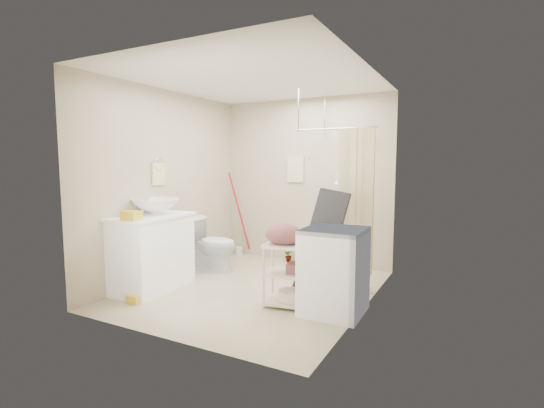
{
  "coord_description": "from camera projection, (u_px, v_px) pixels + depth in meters",
  "views": [
    {
      "loc": [
        2.46,
        -4.2,
        1.6
      ],
      "look_at": [
        0.12,
        0.25,
        1.07
      ],
      "focal_mm": 26.0,
      "sensor_mm": 36.0,
      "label": 1
    }
  ],
  "objects": [
    {
      "name": "shower",
      "position": [
        346.0,
        203.0,
        5.42
      ],
      "size": [
        1.1,
        1.1,
        2.1
      ],
      "primitive_type": null,
      "color": "white",
      "rests_on": "ground"
    },
    {
      "name": "potted_plant_b",
      "position": [
        317.0,
        254.0,
        6.11
      ],
      "size": [
        0.26,
        0.25,
        0.36
      ],
      "primitive_type": "imported",
      "rotation": [
        0.0,
        0.0,
        -0.63
      ],
      "color": "brown",
      "rests_on": "ground"
    },
    {
      "name": "wall_left",
      "position": [
        168.0,
        184.0,
        5.51
      ],
      "size": [
        0.04,
        3.2,
        2.6
      ],
      "primitive_type": "cube",
      "color": "#B8A98F",
      "rests_on": "ground"
    },
    {
      "name": "laundry_rack",
      "position": [
        293.0,
        269.0,
        4.36
      ],
      "size": [
        0.67,
        0.46,
        0.85
      ],
      "primitive_type": null,
      "rotation": [
        0.0,
        0.0,
        0.17
      ],
      "color": "beige",
      "rests_on": "ground"
    },
    {
      "name": "wall_front",
      "position": [
        162.0,
        197.0,
        3.45
      ],
      "size": [
        2.8,
        0.04,
        2.6
      ],
      "primitive_type": "cube",
      "color": "#B8A98F",
      "rests_on": "ground"
    },
    {
      "name": "ironing_board",
      "position": [
        321.0,
        244.0,
        4.5
      ],
      "size": [
        0.39,
        0.15,
        1.34
      ],
      "primitive_type": null,
      "rotation": [
        0.0,
        0.0,
        -0.1
      ],
      "color": "black",
      "rests_on": "ground"
    },
    {
      "name": "shampoo_bottle_b",
      "position": [
        349.0,
        176.0,
        5.86
      ],
      "size": [
        0.1,
        0.1,
        0.18
      ],
      "primitive_type": "imported",
      "rotation": [
        0.0,
        0.0,
        -0.24
      ],
      "color": "#3F5AAD",
      "rests_on": "shower"
    },
    {
      "name": "vanity",
      "position": [
        153.0,
        252.0,
        4.98
      ],
      "size": [
        0.67,
        1.11,
        0.94
      ],
      "primitive_type": "cube",
      "rotation": [
        0.0,
        0.0,
        0.06
      ],
      "color": "white",
      "rests_on": "ground"
    },
    {
      "name": "toilet",
      "position": [
        211.0,
        244.0,
        5.88
      ],
      "size": [
        0.8,
        0.49,
        0.79
      ],
      "primitive_type": "imported",
      "rotation": [
        0.0,
        0.0,
        1.63
      ],
      "color": "silver",
      "rests_on": "ground"
    },
    {
      "name": "wall_back",
      "position": [
        305.0,
        182.0,
        6.27
      ],
      "size": [
        2.8,
        0.04,
        2.6
      ],
      "primitive_type": "cube",
      "color": "#B8A98F",
      "rests_on": "ground"
    },
    {
      "name": "sink",
      "position": [
        156.0,
        206.0,
        5.0
      ],
      "size": [
        0.73,
        0.73,
        0.2
      ],
      "primitive_type": "imported",
      "rotation": [
        0.0,
        0.0,
        -0.29
      ],
      "color": "white",
      "rests_on": "vanity"
    },
    {
      "name": "tp_holder",
      "position": [
        174.0,
        225.0,
        5.6
      ],
      "size": [
        0.08,
        0.12,
        0.14
      ],
      "primitive_type": null,
      "color": "silver",
      "rests_on": "wall_left"
    },
    {
      "name": "towel_ring",
      "position": [
        158.0,
        172.0,
        5.31
      ],
      "size": [
        0.04,
        0.22,
        0.34
      ],
      "primitive_type": null,
      "color": "#EDD585",
      "rests_on": "wall_left"
    },
    {
      "name": "hanging_towel",
      "position": [
        296.0,
        169.0,
        6.3
      ],
      "size": [
        0.28,
        0.03,
        0.42
      ],
      "primitive_type": "cube",
      "color": "beige",
      "rests_on": "wall_back"
    },
    {
      "name": "wall_right",
      "position": [
        367.0,
        191.0,
        4.21
      ],
      "size": [
        0.04,
        3.2,
        2.6
      ],
      "primitive_type": "cube",
      "color": "#B8A98F",
      "rests_on": "ground"
    },
    {
      "name": "counter_basket",
      "position": [
        131.0,
        216.0,
        4.49
      ],
      "size": [
        0.21,
        0.17,
        0.11
      ],
      "primitive_type": "cube",
      "rotation": [
        0.0,
        0.0,
        0.09
      ],
      "color": "gold",
      "rests_on": "vanity"
    },
    {
      "name": "mop",
      "position": [
        239.0,
        214.0,
        6.81
      ],
      "size": [
        0.17,
        0.17,
        1.42
      ],
      "primitive_type": null,
      "rotation": [
        0.0,
        0.0,
        -0.27
      ],
      "color": "#AF101C",
      "rests_on": "ground"
    },
    {
      "name": "shampoo_bottle_a",
      "position": [
        340.0,
        174.0,
        5.91
      ],
      "size": [
        0.1,
        0.1,
        0.21
      ],
      "primitive_type": "imported",
      "rotation": [
        0.0,
        0.0,
        -0.32
      ],
      "color": "silver",
      "rests_on": "shower"
    },
    {
      "name": "floor_basket",
      "position": [
        135.0,
        297.0,
        4.51
      ],
      "size": [
        0.25,
        0.19,
        0.13
      ],
      "primitive_type": "cube",
      "rotation": [
        0.0,
        0.0,
        -0.01
      ],
      "color": "yellow",
      "rests_on": "ground"
    },
    {
      "name": "ceiling",
      "position": [
        254.0,
        79.0,
        4.73
      ],
      "size": [
        2.8,
        3.2,
        0.04
      ],
      "primitive_type": "cube",
      "color": "silver",
      "rests_on": "ground"
    },
    {
      "name": "floor",
      "position": [
        255.0,
        289.0,
        5.0
      ],
      "size": [
        3.2,
        3.2,
        0.0
      ],
      "primitive_type": "plane",
      "color": "#B7AC89",
      "rests_on": "ground"
    },
    {
      "name": "washing_machine",
      "position": [
        334.0,
        271.0,
        4.19
      ],
      "size": [
        0.63,
        0.65,
        0.91
      ],
      "primitive_type": "cube",
      "rotation": [
        0.0,
        0.0,
        0.01
      ],
      "color": "white",
      "rests_on": "ground"
    },
    {
      "name": "potted_plant_a",
      "position": [
        288.0,
        252.0,
        6.36
      ],
      "size": [
        0.18,
        0.12,
        0.33
      ],
      "primitive_type": "imported",
      "rotation": [
        0.0,
        0.0,
        0.02
      ],
      "color": "brown",
      "rests_on": "ground"
    }
  ]
}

